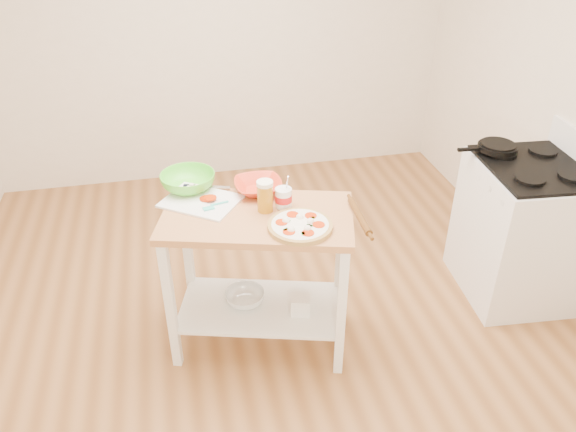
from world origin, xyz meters
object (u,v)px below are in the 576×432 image
(skillet, at_px, (496,147))
(beer_pint, at_px, (265,196))
(rolling_pin, at_px, (360,216))
(knife, at_px, (200,186))
(prep_island, at_px, (259,254))
(pizza, at_px, (300,226))
(gas_stove, at_px, (520,230))
(cutting_board, at_px, (201,200))
(green_bowl, at_px, (188,182))
(yogurt_tub, at_px, (283,198))
(shelf_glass_bowl, at_px, (245,298))
(orange_bowl, at_px, (258,186))
(shelf_bin, at_px, (301,304))
(spatula, at_px, (215,206))

(skillet, relative_size, beer_pint, 2.18)
(skillet, bearing_deg, rolling_pin, -150.70)
(rolling_pin, bearing_deg, knife, 147.10)
(prep_island, relative_size, skillet, 2.94)
(pizza, bearing_deg, gas_stove, 11.32)
(cutting_board, bearing_deg, green_bowl, 145.33)
(yogurt_tub, distance_m, shelf_glass_bowl, 0.70)
(orange_bowl, bearing_deg, yogurt_tub, -61.68)
(cutting_board, bearing_deg, gas_stove, 33.38)
(orange_bowl, relative_size, shelf_bin, 2.45)
(gas_stove, xyz_separation_m, orange_bowl, (-1.69, 0.12, 0.46))
(skillet, height_order, orange_bowl, skillet)
(pizza, relative_size, rolling_pin, 1.00)
(shelf_glass_bowl, bearing_deg, knife, 122.75)
(gas_stove, bearing_deg, beer_pint, -172.00)
(spatula, xyz_separation_m, rolling_pin, (0.73, -0.28, 0.00))
(gas_stove, height_order, yogurt_tub, gas_stove)
(skillet, height_order, pizza, skillet)
(spatula, relative_size, shelf_bin, 1.33)
(pizza, xyz_separation_m, shelf_bin, (0.03, 0.08, -0.60))
(spatula, distance_m, yogurt_tub, 0.38)
(green_bowl, xyz_separation_m, shelf_bin, (0.56, -0.46, -0.63))
(cutting_board, bearing_deg, beer_pint, 8.25)
(green_bowl, relative_size, rolling_pin, 0.93)
(knife, relative_size, shelf_glass_bowl, 1.13)
(skillet, height_order, rolling_pin, skillet)
(knife, relative_size, yogurt_tub, 1.34)
(spatula, bearing_deg, gas_stove, -11.43)
(skillet, xyz_separation_m, orange_bowl, (-1.55, -0.11, -0.04))
(orange_bowl, bearing_deg, pizza, -71.32)
(gas_stove, bearing_deg, rolling_pin, -161.73)
(cutting_board, distance_m, yogurt_tub, 0.46)
(beer_pint, bearing_deg, rolling_pin, -22.93)
(green_bowl, bearing_deg, yogurt_tub, -32.33)
(orange_bowl, bearing_deg, prep_island, -101.11)
(prep_island, relative_size, orange_bowl, 4.22)
(skillet, xyz_separation_m, shelf_glass_bowl, (-1.68, -0.31, -0.68))
(shelf_glass_bowl, height_order, shelf_bin, shelf_bin)
(knife, bearing_deg, prep_island, -33.16)
(cutting_board, height_order, shelf_glass_bowl, cutting_board)
(beer_pint, distance_m, yogurt_tub, 0.11)
(beer_pint, bearing_deg, green_bowl, 139.76)
(green_bowl, bearing_deg, knife, -13.33)
(gas_stove, height_order, knife, gas_stove)
(rolling_pin, relative_size, shelf_bin, 3.06)
(cutting_board, distance_m, orange_bowl, 0.33)
(knife, relative_size, rolling_pin, 0.79)
(orange_bowl, distance_m, yogurt_tub, 0.22)
(orange_bowl, distance_m, shelf_bin, 0.73)
(skillet, distance_m, green_bowl, 1.94)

